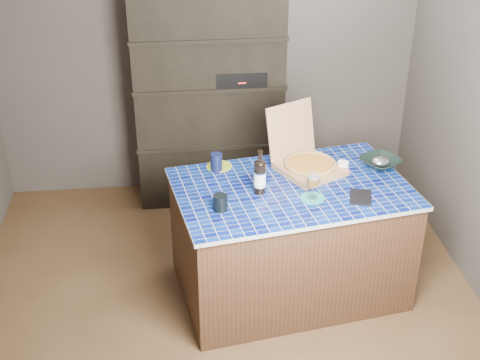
{
  "coord_description": "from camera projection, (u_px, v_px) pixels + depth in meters",
  "views": [
    {
      "loc": [
        -0.29,
        -3.58,
        2.98
      ],
      "look_at": [
        0.09,
        0.0,
        0.98
      ],
      "focal_mm": 50.0,
      "sensor_mm": 36.0,
      "label": 1
    }
  ],
  "objects": [
    {
      "name": "navy_cup",
      "position": [
        216.0,
        162.0,
        4.52
      ],
      "size": [
        0.08,
        0.08,
        0.13
      ],
      "primitive_type": "cylinder",
      "color": "black",
      "rests_on": "kitchen_island"
    },
    {
      "name": "wine_glass",
      "position": [
        313.0,
        181.0,
        4.15
      ],
      "size": [
        0.08,
        0.08,
        0.18
      ],
      "color": "white",
      "rests_on": "teal_trivet"
    },
    {
      "name": "green_trivet",
      "position": [
        219.0,
        166.0,
        4.59
      ],
      "size": [
        0.18,
        0.18,
        0.01
      ],
      "primitive_type": "cylinder",
      "color": "olive",
      "rests_on": "kitchen_island"
    },
    {
      "name": "shelving_unit",
      "position": [
        210.0,
        99.0,
        5.47
      ],
      "size": [
        1.2,
        0.41,
        1.8
      ],
      "color": "black",
      "rests_on": "floor"
    },
    {
      "name": "kitchen_island",
      "position": [
        290.0,
        239.0,
        4.55
      ],
      "size": [
        1.65,
        1.2,
        0.83
      ],
      "rotation": [
        0.0,
        0.0,
        0.17
      ],
      "color": "#42291A",
      "rests_on": "floor"
    },
    {
      "name": "room",
      "position": [
        225.0,
        142.0,
        3.98
      ],
      "size": [
        3.5,
        3.5,
        3.5
      ],
      "color": "brown",
      "rests_on": "ground"
    },
    {
      "name": "bowl",
      "position": [
        380.0,
        162.0,
        4.58
      ],
      "size": [
        0.35,
        0.35,
        0.06
      ],
      "primitive_type": "imported",
      "rotation": [
        0.0,
        0.0,
        0.51
      ],
      "color": "black",
      "rests_on": "kitchen_island"
    },
    {
      "name": "dvd_case",
      "position": [
        361.0,
        197.0,
        4.22
      ],
      "size": [
        0.18,
        0.22,
        0.01
      ],
      "primitive_type": "cube",
      "rotation": [
        0.0,
        0.0,
        -0.28
      ],
      "color": "black",
      "rests_on": "kitchen_island"
    },
    {
      "name": "mead_bottle",
      "position": [
        260.0,
        176.0,
        4.23
      ],
      "size": [
        0.08,
        0.08,
        0.3
      ],
      "color": "black",
      "rests_on": "kitchen_island"
    },
    {
      "name": "foil_contents",
      "position": [
        380.0,
        161.0,
        4.58
      ],
      "size": [
        0.13,
        0.11,
        0.06
      ],
      "primitive_type": "ellipsoid",
      "color": "#AEB1BA",
      "rests_on": "bowl"
    },
    {
      "name": "white_jar",
      "position": [
        343.0,
        166.0,
        4.53
      ],
      "size": [
        0.08,
        0.08,
        0.07
      ],
      "primitive_type": "cylinder",
      "color": "white",
      "rests_on": "kitchen_island"
    },
    {
      "name": "tumbler",
      "position": [
        220.0,
        203.0,
        4.08
      ],
      "size": [
        0.09,
        0.09,
        0.1
      ],
      "primitive_type": "cylinder",
      "color": "black",
      "rests_on": "kitchen_island"
    },
    {
      "name": "teal_trivet",
      "position": [
        312.0,
        198.0,
        4.22
      ],
      "size": [
        0.15,
        0.15,
        0.01
      ],
      "primitive_type": "cylinder",
      "color": "#188072",
      "rests_on": "kitchen_island"
    },
    {
      "name": "pizza_box",
      "position": [
        308.0,
        163.0,
        4.52
      ],
      "size": [
        0.55,
        0.58,
        0.41
      ],
      "rotation": [
        0.0,
        0.0,
        0.47
      ],
      "color": "#A27654",
      "rests_on": "kitchen_island"
    }
  ]
}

